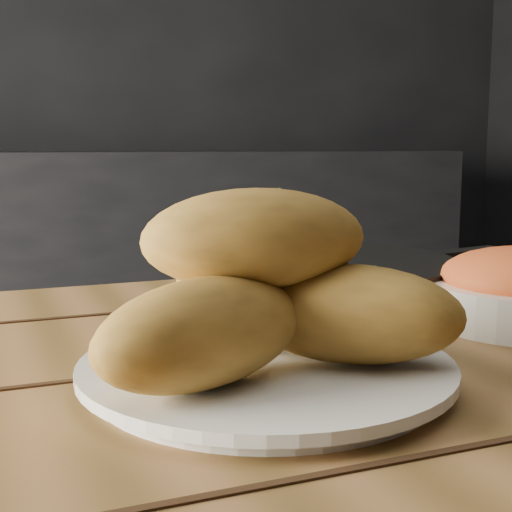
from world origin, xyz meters
The scene contains 5 objects.
back_wall centered at (0.00, 2.00, 1.35)m, with size 4.00×0.04×2.70m, color black.
counter centered at (0.00, 1.70, 0.45)m, with size 2.80×0.60×0.90m, color black.
plate centered at (-0.08, -0.30, 0.76)m, with size 0.27×0.27×0.02m.
bread_rolls centered at (-0.09, -0.31, 0.82)m, with size 0.28×0.24×0.12m.
skillet centered at (0.09, -0.06, 0.77)m, with size 0.44×0.30×0.05m.
Camera 1 is at (-0.27, -0.75, 0.92)m, focal length 50.00 mm.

